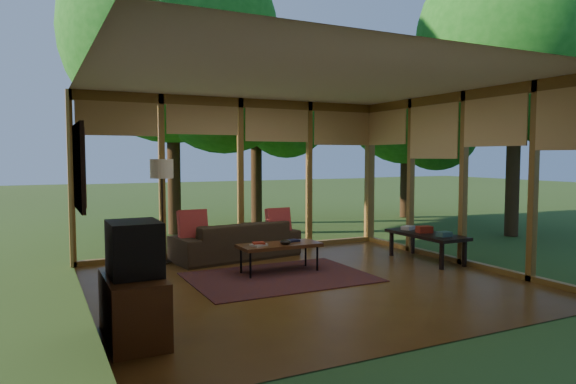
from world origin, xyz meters
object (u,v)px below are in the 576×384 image
media_cabinet (133,307)px  coffee_table (279,246)px  side_console (426,236)px  floor_lamp (162,175)px  television (134,248)px  sofa (236,240)px

media_cabinet → coffee_table: media_cabinet is taller
coffee_table → side_console: side_console is taller
media_cabinet → side_console: bearing=17.8°
side_console → media_cabinet: bearing=-162.2°
floor_lamp → side_console: bearing=-23.8°
media_cabinet → television: size_ratio=1.82×
floor_lamp → coffee_table: bearing=-45.5°
side_console → sofa: bearing=149.5°
television → coffee_table: bearing=38.3°
sofa → media_cabinet: sofa is taller
television → coffee_table: 3.05m
sofa → side_console: 3.11m
sofa → coffee_table: bearing=89.8°
television → coffee_table: television is taller
television → side_console: size_ratio=0.39×
media_cabinet → coffee_table: size_ratio=0.83×
media_cabinet → floor_lamp: 3.59m
floor_lamp → coffee_table: (1.37, -1.40, -1.01)m
sofa → coffee_table: (0.19, -1.27, 0.08)m
coffee_table → television: bearing=-141.7°
television → media_cabinet: bearing=180.0°
sofa → media_cabinet: bearing=46.3°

